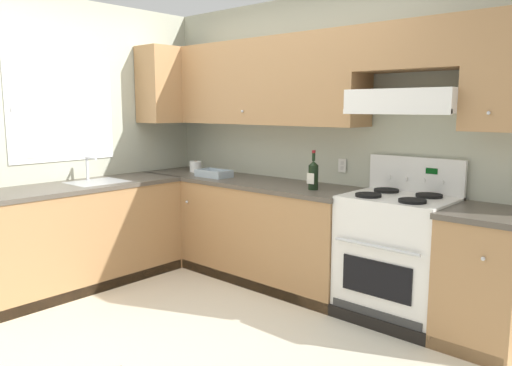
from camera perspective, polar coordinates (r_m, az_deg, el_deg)
ground_plane at (r=3.83m, az=-10.30°, el=-15.77°), size 7.04×7.04×0.00m
wall_back at (r=4.36m, az=8.70°, el=7.29°), size 4.68×0.57×2.55m
wall_left at (r=4.96m, az=-20.03°, el=5.46°), size 0.47×4.00×2.55m
counter_back_run at (r=4.49m, az=2.32°, el=-5.85°), size 3.60×0.65×0.91m
counter_left_run at (r=4.68m, az=-19.90°, el=-5.66°), size 0.63×1.91×1.13m
stove at (r=3.89m, az=15.74°, el=-8.05°), size 0.76×0.62×1.20m
wine_bottle at (r=4.08m, az=6.58°, el=0.99°), size 0.08×0.08×0.32m
bowl at (r=4.82m, az=-4.83°, el=0.98°), size 0.34×0.20×0.07m
paper_towel_roll at (r=5.22m, az=-6.92°, el=1.89°), size 0.12×0.12×0.11m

